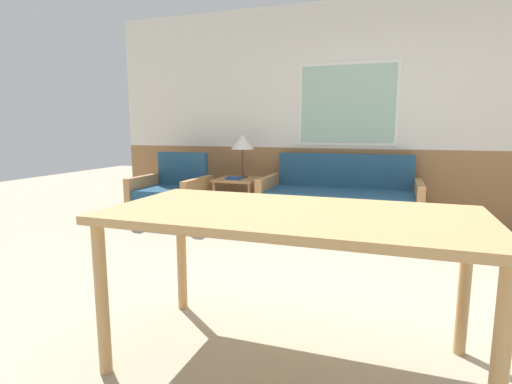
{
  "coord_description": "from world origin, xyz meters",
  "views": [
    {
      "loc": [
        0.2,
        -2.52,
        1.16
      ],
      "look_at": [
        -1.03,
        0.99,
        0.57
      ],
      "focal_mm": 28.0,
      "sensor_mm": 36.0,
      "label": 1
    }
  ],
  "objects_px": {
    "couch": "(339,206)",
    "side_table": "(238,186)",
    "table_lamp": "(243,143)",
    "dining_table": "(292,227)",
    "armchair": "(172,201)"
  },
  "relations": [
    {
      "from": "table_lamp",
      "to": "dining_table",
      "type": "relative_size",
      "value": 0.31
    },
    {
      "from": "couch",
      "to": "table_lamp",
      "type": "distance_m",
      "value": 1.44
    },
    {
      "from": "couch",
      "to": "side_table",
      "type": "xyz_separation_m",
      "value": [
        -1.27,
        0.01,
        0.18
      ]
    },
    {
      "from": "couch",
      "to": "armchair",
      "type": "distance_m",
      "value": 2.05
    },
    {
      "from": "armchair",
      "to": "table_lamp",
      "type": "relative_size",
      "value": 1.56
    },
    {
      "from": "couch",
      "to": "side_table",
      "type": "bearing_deg",
      "value": 179.65
    },
    {
      "from": "table_lamp",
      "to": "armchair",
      "type": "bearing_deg",
      "value": -149.8
    },
    {
      "from": "armchair",
      "to": "dining_table",
      "type": "bearing_deg",
      "value": -64.9
    },
    {
      "from": "side_table",
      "to": "dining_table",
      "type": "relative_size",
      "value": 0.31
    },
    {
      "from": "side_table",
      "to": "table_lamp",
      "type": "bearing_deg",
      "value": 74.07
    },
    {
      "from": "armchair",
      "to": "dining_table",
      "type": "relative_size",
      "value": 0.49
    },
    {
      "from": "side_table",
      "to": "dining_table",
      "type": "xyz_separation_m",
      "value": [
        1.41,
        -2.85,
        0.25
      ]
    },
    {
      "from": "armchair",
      "to": "dining_table",
      "type": "distance_m",
      "value": 3.33
    },
    {
      "from": "table_lamp",
      "to": "dining_table",
      "type": "distance_m",
      "value": 3.26
    },
    {
      "from": "armchair",
      "to": "dining_table",
      "type": "xyz_separation_m",
      "value": [
        2.16,
        -2.49,
        0.43
      ]
    }
  ]
}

